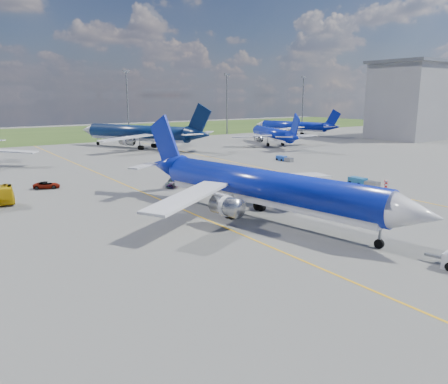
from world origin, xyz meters
TOP-DOWN VIEW (x-y plane):
  - ground at (0.00, 0.00)m, footprint 400.00×400.00m
  - grass_strip at (0.00, 150.00)m, footprint 400.00×80.00m
  - taxiway_lines at (0.17, 27.70)m, footprint 60.25×160.00m
  - floodlight_masts at (10.00, 110.00)m, footprint 202.20×0.50m
  - terminal_building at (120.00, 60.00)m, footprint 42.00×22.00m
  - warning_post at (26.00, 8.00)m, footprint 0.50×0.50m
  - bg_jet_n at (23.35, 87.11)m, footprint 53.30×58.36m
  - bg_jet_ne at (59.73, 71.46)m, footprint 39.52×44.92m
  - bg_jet_ene at (89.09, 93.33)m, footprint 37.31×43.30m
  - main_airliner at (5.82, 10.64)m, footprint 41.12×49.57m
  - service_car_b at (-11.56, 44.21)m, footprint 4.48×3.16m
  - service_car_c at (6.32, 34.42)m, footprint 4.79×5.13m
  - baggage_tug_w at (32.19, 16.73)m, footprint 1.60×5.51m
  - baggage_tug_e at (40.59, 45.18)m, footprint 1.37×4.69m

SIDE VIEW (x-z plane):
  - ground at x=0.00m, z-range 0.00..0.00m
  - bg_jet_n at x=23.35m, z-range -6.19..6.19m
  - bg_jet_ne at x=59.73m, z-range -4.91..4.91m
  - bg_jet_ene at x=89.09m, z-range -4.83..4.83m
  - main_airliner at x=5.82m, z-range -5.79..5.79m
  - grass_strip at x=0.00m, z-range 0.00..0.01m
  - taxiway_lines at x=0.17m, z-range 0.00..0.02m
  - baggage_tug_e at x=40.59m, z-range -0.03..1.02m
  - service_car_b at x=-11.56m, z-range 0.00..1.14m
  - baggage_tug_w at x=32.19m, z-range -0.04..1.20m
  - service_car_c at x=6.32m, z-range 0.00..1.45m
  - warning_post at x=26.00m, z-range 0.00..3.00m
  - floodlight_masts at x=10.00m, z-range 1.21..23.91m
  - terminal_building at x=120.00m, z-range 0.07..26.07m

